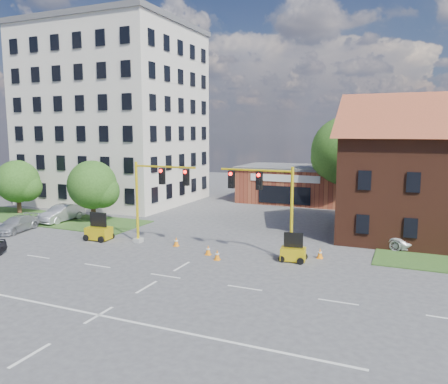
{
  "coord_description": "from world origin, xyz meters",
  "views": [
    {
      "loc": [
        12.98,
        -21.43,
        8.51
      ],
      "look_at": [
        -0.52,
        10.0,
        3.69
      ],
      "focal_mm": 35.0,
      "sensor_mm": 36.0,
      "label": 1
    }
  ],
  "objects_px": {
    "signal_mast_east": "(268,200)",
    "trailer_east": "(293,253)",
    "signal_mast_west": "(155,193)",
    "trailer_west": "(99,232)",
    "pickup_white": "(380,235)"
  },
  "relations": [
    {
      "from": "signal_mast_east",
      "to": "trailer_east",
      "type": "xyz_separation_m",
      "value": [
        1.83,
        -0.11,
        -3.35
      ]
    },
    {
      "from": "signal_mast_east",
      "to": "trailer_west",
      "type": "distance_m",
      "value": 13.98
    },
    {
      "from": "signal_mast_west",
      "to": "pickup_white",
      "type": "bearing_deg",
      "value": 22.77
    },
    {
      "from": "signal_mast_west",
      "to": "trailer_east",
      "type": "distance_m",
      "value": 11.06
    },
    {
      "from": "pickup_white",
      "to": "trailer_west",
      "type": "bearing_deg",
      "value": 127.33
    },
    {
      "from": "trailer_west",
      "to": "trailer_east",
      "type": "height_order",
      "value": "trailer_west"
    },
    {
      "from": "signal_mast_east",
      "to": "trailer_west",
      "type": "xyz_separation_m",
      "value": [
        -13.58,
        -0.63,
        -3.26
      ]
    },
    {
      "from": "trailer_east",
      "to": "pickup_white",
      "type": "bearing_deg",
      "value": 45.22
    },
    {
      "from": "pickup_white",
      "to": "signal_mast_east",
      "type": "bearing_deg",
      "value": 151.78
    },
    {
      "from": "signal_mast_west",
      "to": "trailer_east",
      "type": "relative_size",
      "value": 3.39
    },
    {
      "from": "signal_mast_east",
      "to": "trailer_west",
      "type": "height_order",
      "value": "signal_mast_east"
    },
    {
      "from": "signal_mast_west",
      "to": "trailer_west",
      "type": "height_order",
      "value": "signal_mast_west"
    },
    {
      "from": "signal_mast_west",
      "to": "pickup_white",
      "type": "relative_size",
      "value": 1.16
    },
    {
      "from": "trailer_west",
      "to": "trailer_east",
      "type": "bearing_deg",
      "value": -2.8
    },
    {
      "from": "pickup_white",
      "to": "trailer_east",
      "type": "bearing_deg",
      "value": 161.13
    }
  ]
}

